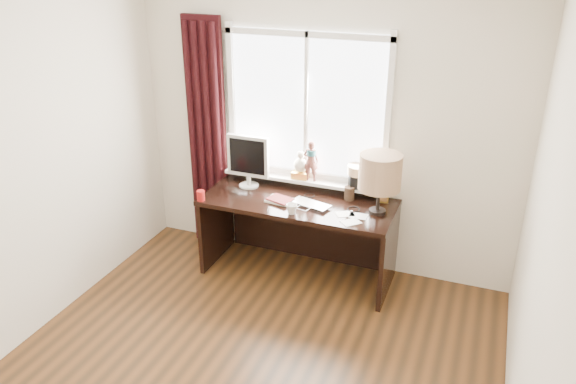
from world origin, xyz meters
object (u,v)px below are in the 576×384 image
at_px(desk, 302,221).
at_px(table_lamp, 380,173).
at_px(red_cup, 201,196).
at_px(monitor, 248,158).
at_px(laptop, 311,204).
at_px(mug, 292,209).

xyz_separation_m(desk, table_lamp, (0.70, -0.09, 0.61)).
distance_m(red_cup, monitor, 0.56).
bearing_deg(laptop, table_lamp, 22.87).
bearing_deg(table_lamp, desk, 172.94).
xyz_separation_m(red_cup, table_lamp, (1.50, 0.31, 0.32)).
xyz_separation_m(laptop, red_cup, (-0.94, -0.24, 0.03)).
relative_size(laptop, red_cup, 3.76).
distance_m(mug, desk, 0.46).
relative_size(laptop, table_lamp, 0.67).
xyz_separation_m(laptop, monitor, (-0.68, 0.20, 0.26)).
height_order(mug, table_lamp, table_lamp).
xyz_separation_m(red_cup, monitor, (0.26, 0.43, 0.23)).
height_order(laptop, monitor, monitor).
xyz_separation_m(laptop, mug, (-0.10, -0.20, 0.03)).
bearing_deg(table_lamp, monitor, 174.24).
relative_size(laptop, desk, 0.20).
distance_m(mug, table_lamp, 0.78).
bearing_deg(monitor, desk, -4.05).
distance_m(mug, monitor, 0.74).
distance_m(red_cup, table_lamp, 1.57).
height_order(red_cup, desk, red_cup).
distance_m(red_cup, desk, 0.94).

